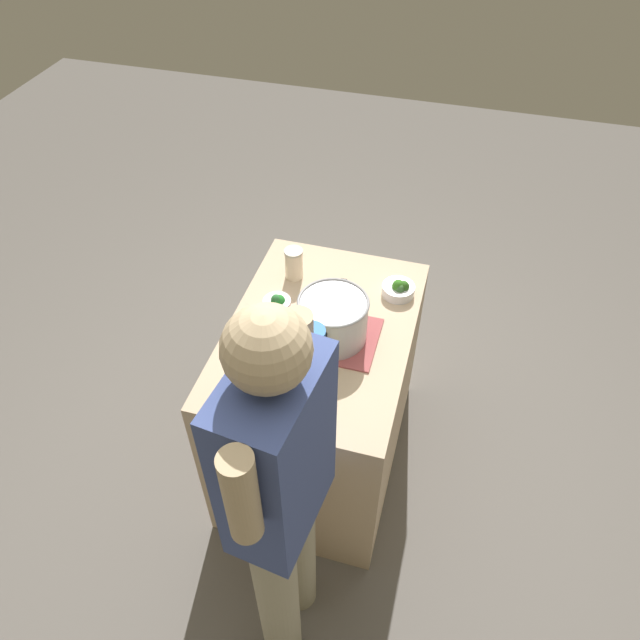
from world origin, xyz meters
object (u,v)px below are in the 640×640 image
mason_jar (294,264)px  broccoli_bowl_back (277,303)px  lemonade_pitcher (312,362)px  broccoli_bowl_front (399,289)px  broccoli_bowl_center (264,348)px  person_cook (281,503)px  cooking_pot (333,318)px

mason_jar → broccoli_bowl_back: bearing=-1.3°
lemonade_pitcher → broccoli_bowl_back: lemonade_pitcher is taller
broccoli_bowl_front → broccoli_bowl_back: 0.50m
lemonade_pitcher → broccoli_bowl_front: bearing=160.6°
broccoli_bowl_back → mason_jar: bearing=178.7°
mason_jar → broccoli_bowl_center: mason_jar is taller
person_cook → lemonade_pitcher: bearing=-174.6°
broccoli_bowl_center → mason_jar: bearing=-177.1°
cooking_pot → lemonade_pitcher: (0.27, -0.00, 0.05)m
broccoli_bowl_front → broccoli_bowl_back: bearing=-64.5°
mason_jar → broccoli_bowl_back: 0.21m
cooking_pot → broccoli_bowl_center: (0.15, -0.22, -0.07)m
lemonade_pitcher → broccoli_bowl_center: lemonade_pitcher is taller
mason_jar → broccoli_bowl_front: 0.45m
lemonade_pitcher → person_cook: size_ratio=0.18×
broccoli_bowl_center → broccoli_bowl_back: (-0.24, -0.03, 0.00)m
lemonade_pitcher → broccoli_bowl_front: (-0.57, 0.20, -0.12)m
broccoli_bowl_center → person_cook: size_ratio=0.07×
mason_jar → person_cook: size_ratio=0.08×
cooking_pot → broccoli_bowl_front: cooking_pot is taller
broccoli_bowl_back → broccoli_bowl_center: bearing=6.5°
mason_jar → cooking_pot: bearing=39.4°
broccoli_bowl_back → person_cook: person_cook is taller
mason_jar → broccoli_bowl_center: bearing=2.9°
cooking_pot → mason_jar: 0.39m
lemonade_pitcher → broccoli_bowl_back: (-0.36, -0.25, -0.12)m
cooking_pot → lemonade_pitcher: lemonade_pitcher is taller
broccoli_bowl_center → cooking_pot: bearing=123.7°
mason_jar → broccoli_bowl_back: mason_jar is taller
broccoli_bowl_front → person_cook: (1.05, -0.16, 0.04)m
cooking_pot → broccoli_bowl_front: 0.37m
lemonade_pitcher → broccoli_bowl_back: size_ratio=2.68×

